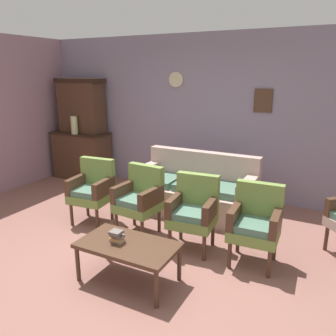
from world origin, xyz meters
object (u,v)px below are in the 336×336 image
object	(u,v)px
armchair_row_middle	(256,221)
coffee_table	(128,247)
vase_on_cabinet	(74,125)
armchair_near_cabinet	(140,197)
floral_couch	(196,192)
armchair_near_couch_end	(194,209)
armchair_by_doorway	(93,188)
book_stack_on_table	(117,236)
side_cabinet	(82,155)

from	to	relation	value
armchair_row_middle	coffee_table	bearing A→B (deg)	-137.98
vase_on_cabinet	armchair_near_cabinet	bearing A→B (deg)	-30.68
floral_couch	armchair_near_couch_end	bearing A→B (deg)	-68.36
armchair_near_cabinet	armchair_by_doorway	bearing A→B (deg)	-179.66
armchair_by_doorway	coffee_table	distance (m)	1.61
armchair_near_couch_end	coffee_table	size ratio (longest dim) A/B	0.90
book_stack_on_table	armchair_near_cabinet	bearing A→B (deg)	109.73
armchair_near_cabinet	side_cabinet	bearing A→B (deg)	146.47
vase_on_cabinet	armchair_by_doorway	world-z (taller)	vase_on_cabinet
side_cabinet	coffee_table	size ratio (longest dim) A/B	1.16
floral_couch	armchair_near_cabinet	bearing A→B (deg)	-112.20
floral_couch	coffee_table	size ratio (longest dim) A/B	1.78
vase_on_cabinet	book_stack_on_table	size ratio (longest dim) A/B	2.47
vase_on_cabinet	armchair_row_middle	xyz separation A→B (m)	(3.84, -1.42, -0.60)
armchair_near_couch_end	coffee_table	xyz separation A→B (m)	(-0.31, -0.94, -0.12)
armchair_near_cabinet	armchair_near_couch_end	xyz separation A→B (m)	(0.79, -0.06, 0.00)
armchair_by_doorway	book_stack_on_table	distance (m)	1.53
side_cabinet	armchair_near_couch_end	xyz separation A→B (m)	(3.13, -1.60, 0.03)
floral_couch	book_stack_on_table	world-z (taller)	floral_couch
armchair_row_middle	coffee_table	size ratio (longest dim) A/B	0.90
coffee_table	armchair_by_doorway	bearing A→B (deg)	141.85
floral_couch	armchair_row_middle	size ratio (longest dim) A/B	1.98
side_cabinet	book_stack_on_table	distance (m)	3.72
floral_couch	armchair_by_doorway	world-z (taller)	same
vase_on_cabinet	floral_couch	size ratio (longest dim) A/B	0.19
vase_on_cabinet	floral_couch	distance (m)	2.84
side_cabinet	floral_couch	xyz separation A→B (m)	(2.72, -0.59, -0.14)
coffee_table	book_stack_on_table	world-z (taller)	book_stack_on_table
vase_on_cabinet	armchair_row_middle	size ratio (longest dim) A/B	0.38
floral_couch	armchair_by_doorway	xyz separation A→B (m)	(-1.17, -0.96, 0.17)
armchair_near_couch_end	book_stack_on_table	world-z (taller)	armchair_near_couch_end
side_cabinet	armchair_near_couch_end	distance (m)	3.51
vase_on_cabinet	floral_couch	bearing A→B (deg)	-8.70
armchair_row_middle	book_stack_on_table	distance (m)	1.51
side_cabinet	coffee_table	xyz separation A→B (m)	(2.81, -2.54, -0.09)
floral_couch	coffee_table	distance (m)	1.95
armchair_by_doorway	armchair_near_couch_end	distance (m)	1.57
armchair_near_cabinet	book_stack_on_table	size ratio (longest dim) A/B	6.55
armchair_near_couch_end	armchair_row_middle	world-z (taller)	same
floral_couch	coffee_table	xyz separation A→B (m)	(0.09, -1.95, 0.05)
vase_on_cabinet	coffee_table	world-z (taller)	vase_on_cabinet
vase_on_cabinet	armchair_near_couch_end	world-z (taller)	vase_on_cabinet
armchair_near_cabinet	armchair_row_middle	distance (m)	1.53
armchair_near_couch_end	floral_couch	bearing A→B (deg)	111.64
vase_on_cabinet	side_cabinet	bearing A→B (deg)	97.45
armchair_row_middle	book_stack_on_table	xyz separation A→B (m)	(-1.16, -0.97, -0.02)
vase_on_cabinet	armchair_near_couch_end	size ratio (longest dim) A/B	0.38
side_cabinet	armchair_by_doorway	size ratio (longest dim) A/B	1.28
armchair_near_couch_end	armchair_row_middle	xyz separation A→B (m)	(0.74, 0.01, 0.00)
vase_on_cabinet	book_stack_on_table	distance (m)	3.64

